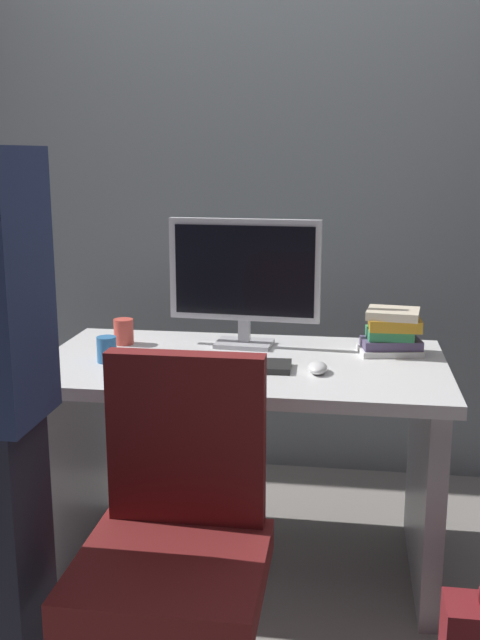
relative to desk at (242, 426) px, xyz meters
name	(u,v)px	position (x,y,z in m)	size (l,w,h in m)	color
ground_plane	(242,559)	(0.00, 0.00, -0.50)	(9.00, 9.00, 0.00)	gray
wall_back	(272,133)	(0.00, 0.89, 1.00)	(6.40, 0.10, 3.00)	gray
desk	(242,426)	(0.00, 0.00, 0.00)	(1.35, 0.75, 0.74)	white
office_chair	(176,572)	(-0.05, -0.80, -0.08)	(0.52, 0.52, 0.94)	black
monitor	(244,276)	(-0.02, 0.19, 0.49)	(0.54, 0.15, 0.46)	silver
keyboard	(224,365)	(-0.04, -0.09, 0.24)	(0.43, 0.13, 0.02)	#262626
mouse	(318,368)	(0.26, -0.11, 0.25)	(0.06, 0.10, 0.03)	white
cup_near_keyboard	(107,349)	(-0.44, -0.08, 0.28)	(0.07, 0.07, 0.09)	#3372B2
cup_by_monitor	(124,332)	(-0.46, 0.16, 0.28)	(0.07, 0.07, 0.09)	#D84C3F
book_stack	(392,332)	(0.50, 0.16, 0.31)	(0.23, 0.18, 0.16)	white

